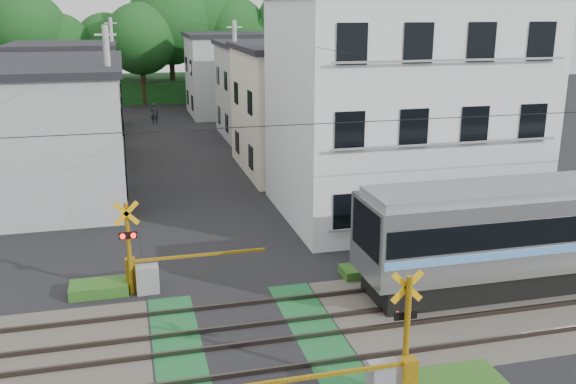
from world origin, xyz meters
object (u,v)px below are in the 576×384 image
object	(u,v)px
crossing_signal_far	(144,271)
apartment_block	(400,106)
crossing_signal_near	(389,372)
pedestrian	(154,113)

from	to	relation	value
crossing_signal_far	apartment_block	bearing A→B (deg)	27.78
crossing_signal_near	apartment_block	world-z (taller)	apartment_block
crossing_signal_near	apartment_block	xyz separation A→B (m)	(5.91, 13.15, 3.94)
crossing_signal_near	crossing_signal_far	distance (m)	8.95
crossing_signal_near	apartment_block	bearing A→B (deg)	65.78
apartment_block	pedestrian	world-z (taller)	apartment_block
crossing_signal_far	pedestrian	distance (m)	31.13
crossing_signal_far	apartment_block	xyz separation A→B (m)	(11.09, 5.84, 3.94)
crossing_signal_near	apartment_block	distance (m)	14.95
apartment_block	crossing_signal_far	bearing A→B (deg)	-152.22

